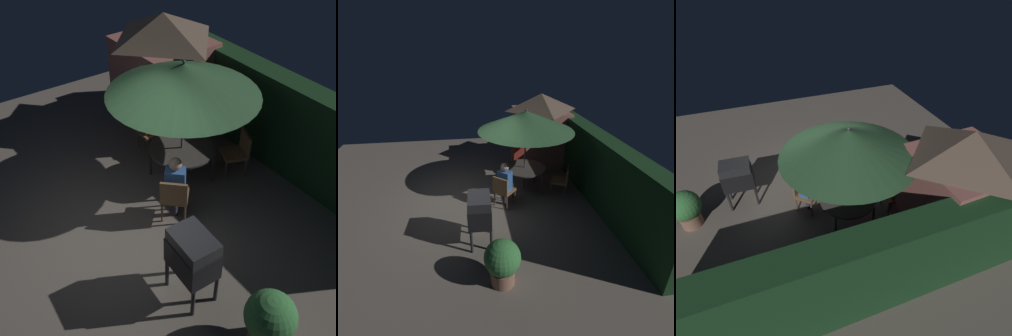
% 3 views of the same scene
% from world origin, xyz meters
% --- Properties ---
extents(ground_plane, '(11.00, 11.00, 0.00)m').
position_xyz_m(ground_plane, '(0.00, 0.00, 0.00)').
color(ground_plane, '#6B6056').
extents(hedge_backdrop, '(7.30, 0.52, 1.88)m').
position_xyz_m(hedge_backdrop, '(0.00, 3.50, 0.94)').
color(hedge_backdrop, '#193D1E').
rests_on(hedge_backdrop, ground).
extents(garden_shed, '(1.99, 1.90, 2.52)m').
position_xyz_m(garden_shed, '(-2.48, 2.56, 1.29)').
color(garden_shed, '#B26B60').
rests_on(garden_shed, ground).
extents(patio_table, '(1.24, 1.24, 0.74)m').
position_xyz_m(patio_table, '(-0.49, 1.58, 0.68)').
color(patio_table, '#47423D').
rests_on(patio_table, ground).
extents(patio_umbrella, '(2.69, 2.69, 2.48)m').
position_xyz_m(patio_umbrella, '(-0.49, 1.58, 2.15)').
color(patio_umbrella, '#4C4C51').
rests_on(patio_umbrella, ground).
extents(bbq_grill, '(0.72, 0.53, 1.20)m').
position_xyz_m(bbq_grill, '(1.72, 0.12, 0.85)').
color(bbq_grill, black).
rests_on(bbq_grill, ground).
extents(chair_near_shed, '(0.48, 0.48, 0.90)m').
position_xyz_m(chair_near_shed, '(-1.72, 1.63, 0.52)').
color(chair_near_shed, olive).
rests_on(chair_near_shed, ground).
extents(chair_far_side, '(0.65, 0.65, 0.90)m').
position_xyz_m(chair_far_side, '(0.33, 0.82, 0.52)').
color(chair_far_side, olive).
rests_on(chair_far_side, ground).
extents(chair_toward_hedge, '(0.61, 0.61, 0.90)m').
position_xyz_m(chair_toward_hedge, '(-0.01, 2.61, 0.52)').
color(chair_toward_hedge, olive).
rests_on(chair_toward_hedge, ground).
extents(potted_plant_by_shed, '(0.68, 0.68, 0.94)m').
position_xyz_m(potted_plant_by_shed, '(2.91, 0.45, 0.52)').
color(potted_plant_by_shed, '#936651').
rests_on(potted_plant_by_shed, ground).
extents(person_in_red, '(0.25, 0.35, 1.26)m').
position_xyz_m(person_in_red, '(-1.63, 1.63, 0.78)').
color(person_in_red, '#CC3D33').
rests_on(person_in_red, ground).
extents(person_in_blue, '(0.41, 0.41, 1.26)m').
position_xyz_m(person_in_blue, '(0.27, 0.88, 0.78)').
color(person_in_blue, '#3866B2').
rests_on(person_in_blue, ground).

